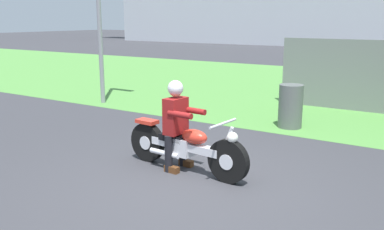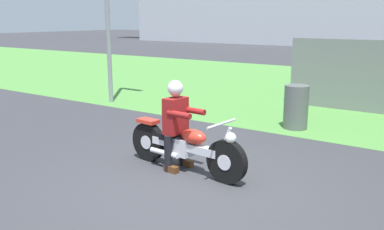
{
  "view_description": "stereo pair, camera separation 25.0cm",
  "coord_description": "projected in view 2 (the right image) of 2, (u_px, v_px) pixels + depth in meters",
  "views": [
    {
      "loc": [
        2.95,
        -4.66,
        2.31
      ],
      "look_at": [
        -0.44,
        0.7,
        0.85
      ],
      "focal_mm": 39.29,
      "sensor_mm": 36.0,
      "label": 1
    },
    {
      "loc": [
        3.16,
        -4.52,
        2.31
      ],
      "look_at": [
        -0.44,
        0.7,
        0.85
      ],
      "focal_mm": 39.29,
      "sensor_mm": 36.0,
      "label": 2
    }
  ],
  "objects": [
    {
      "name": "rider_lead",
      "position": [
        176.0,
        118.0,
        6.45
      ],
      "size": [
        0.57,
        0.49,
        1.4
      ],
      "rotation": [
        0.0,
        0.0,
        -0.08
      ],
      "color": "black",
      "rests_on": "ground"
    },
    {
      "name": "trash_can",
      "position": [
        296.0,
        107.0,
        8.93
      ],
      "size": [
        0.51,
        0.51,
        0.94
      ],
      "primitive_type": "cylinder",
      "color": "#595E5B",
      "rests_on": "ground"
    },
    {
      "name": "ground",
      "position": [
        190.0,
        187.0,
        5.89
      ],
      "size": [
        120.0,
        120.0,
        0.0
      ],
      "primitive_type": "plane",
      "color": "#38383D"
    },
    {
      "name": "motorcycle_lead",
      "position": [
        185.0,
        147.0,
        6.44
      ],
      "size": [
        2.21,
        0.66,
        0.88
      ],
      "rotation": [
        0.0,
        0.0,
        -0.08
      ],
      "color": "black",
      "rests_on": "ground"
    },
    {
      "name": "grass_verge",
      "position": [
        356.0,
        93.0,
        13.34
      ],
      "size": [
        60.0,
        12.0,
        0.01
      ],
      "primitive_type": "cube",
      "color": "#549342",
      "rests_on": "ground"
    }
  ]
}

